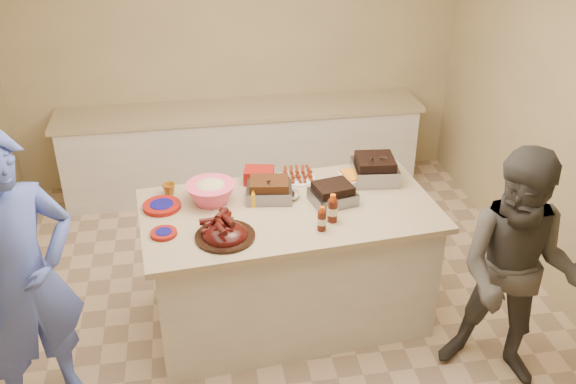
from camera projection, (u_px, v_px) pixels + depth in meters
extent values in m
cube|color=#47230F|center=(269.00, 199.00, 4.59)|extent=(0.35, 0.29, 0.10)
cube|color=black|center=(332.00, 202.00, 4.54)|extent=(0.34, 0.30, 0.09)
cube|color=gray|center=(374.00, 180.00, 4.84)|extent=(0.35, 0.35, 0.13)
cylinder|color=silver|center=(298.00, 179.00, 4.85)|extent=(0.28, 0.28, 0.04)
cube|color=orange|center=(360.00, 181.00, 4.83)|extent=(0.34, 0.28, 0.08)
cylinder|color=#41140A|center=(322.00, 230.00, 4.23)|extent=(0.06, 0.06, 0.17)
cylinder|color=#41140A|center=(332.00, 221.00, 4.32)|extent=(0.07, 0.07, 0.20)
cylinder|color=gold|center=(253.00, 206.00, 4.49)|extent=(0.05, 0.05, 0.13)
imported|color=silver|center=(290.00, 198.00, 4.60)|extent=(0.15, 0.06, 0.14)
cylinder|color=maroon|center=(162.00, 208.00, 4.47)|extent=(0.29, 0.29, 0.03)
cylinder|color=maroon|center=(164.00, 235.00, 4.17)|extent=(0.19, 0.19, 0.02)
imported|color=#9A6418|center=(170.00, 195.00, 4.64)|extent=(0.10, 0.10, 0.10)
cube|color=maroon|center=(259.00, 182.00, 4.81)|extent=(0.25, 0.21, 0.11)
imported|color=#4D4A46|center=(497.00, 372.00, 4.43)|extent=(1.59, 1.86, 0.64)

